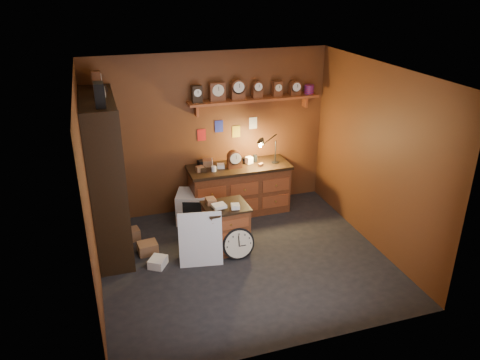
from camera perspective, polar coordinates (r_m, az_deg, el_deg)
name	(u,v)px	position (r m, az deg, el deg)	size (l,w,h in m)	color
floor	(245,260)	(6.87, 0.56, -9.71)	(4.00, 4.00, 0.00)	black
room_shell	(246,145)	(6.20, 0.70, 4.28)	(4.02, 3.62, 2.71)	brown
shelving_unit	(103,170)	(6.89, -16.34, 1.20)	(0.47, 1.60, 2.58)	black
workbench	(239,186)	(7.97, -0.11, -0.78)	(1.72, 0.66, 1.36)	brown
low_cabinet	(226,226)	(6.92, -1.71, -5.59)	(0.66, 0.57, 0.82)	brown
big_round_clock	(238,244)	(6.80, -0.22, -7.77)	(0.47, 0.16, 0.48)	black
white_panel	(201,263)	(6.82, -4.72, -10.09)	(0.61, 0.03, 0.81)	silver
mini_fridge	(192,207)	(7.80, -5.82, -3.27)	(0.62, 0.64, 0.51)	silver
floor_box_a	(148,248)	(7.11, -11.19, -8.13)	(0.28, 0.24, 0.17)	#8F603E
floor_box_b	(158,262)	(6.80, -9.98, -9.83)	(0.21, 0.26, 0.13)	white
floor_box_c	(131,234)	(7.49, -13.09, -6.49)	(0.24, 0.20, 0.18)	#8F603E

